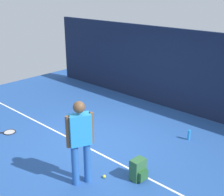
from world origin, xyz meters
name	(u,v)px	position (x,y,z in m)	size (l,w,h in m)	color
ground_plane	(101,139)	(0.00, 0.00, 0.00)	(12.00, 12.00, 0.00)	#234C93
back_fence	(170,69)	(0.00, 3.00, 1.24)	(10.00, 0.10, 2.47)	#141E38
court_line	(86,147)	(0.00, -0.50, 0.00)	(9.00, 0.05, 0.00)	white
tennis_player	(80,138)	(0.97, -1.49, 0.97)	(0.37, 0.49, 1.70)	#2659A5
tennis_racket	(8,132)	(-2.04, -1.40, 0.01)	(0.50, 0.60, 0.03)	black
backpack	(138,170)	(1.70, -0.66, 0.21)	(0.30, 0.31, 0.44)	#2D6038
tennis_ball_near_player	(71,136)	(-0.63, -0.45, 0.03)	(0.07, 0.07, 0.07)	#CCE033
tennis_ball_by_fence	(104,176)	(1.18, -1.09, 0.03)	(0.07, 0.07, 0.07)	#CCE033
water_bottle	(189,135)	(1.61, 1.49, 0.13)	(0.07, 0.07, 0.26)	#268CD8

